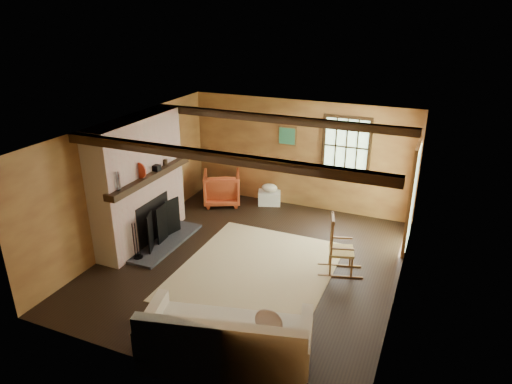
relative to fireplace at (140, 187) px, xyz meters
The scene contains 10 objects.
ground 2.48m from the fireplace, ahead, with size 5.50×5.50×0.00m, color black.
room_envelope 2.52m from the fireplace, ahead, with size 5.02×5.52×2.44m.
fireplace is the anchor object (origin of this frame).
rug 2.67m from the fireplace, ahead, with size 2.50×3.00×0.01m, color tan.
rocking_chair 3.80m from the fireplace, ahead, with size 0.83×0.58×1.04m.
sofa 3.85m from the fireplace, 38.70° to the right, with size 2.27×1.40×0.86m.
firewood_pile 2.66m from the fireplace, 80.56° to the left, with size 0.70×0.13×0.25m.
laundry_basket 3.15m from the fireplace, 58.02° to the left, with size 0.50×0.38×0.30m, color white.
basket_pillow 3.09m from the fireplace, 58.02° to the left, with size 0.37×0.30×0.19m, color beige.
armchair 2.36m from the fireplace, 75.15° to the left, with size 0.80×0.82×0.75m, color #BF6026.
Camera 1 is at (2.84, -6.42, 4.23)m, focal length 32.00 mm.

